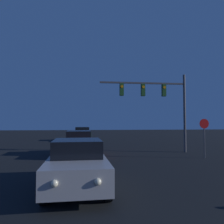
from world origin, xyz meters
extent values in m
cube|color=#99999E|center=(-1.66, 6.10, 0.70)|extent=(2.03, 4.18, 0.74)
cube|color=black|center=(-1.66, 6.31, 1.36)|extent=(1.67, 1.89, 0.57)
cylinder|color=black|center=(-0.74, 4.85, 0.33)|extent=(0.23, 0.66, 0.66)
cylinder|color=black|center=(-2.49, 4.80, 0.33)|extent=(0.23, 0.66, 0.66)
cylinder|color=black|center=(-0.82, 7.40, 0.33)|extent=(0.23, 0.66, 0.66)
cylinder|color=black|center=(-2.57, 7.35, 0.33)|extent=(0.23, 0.66, 0.66)
sphere|color=#F9EFC6|center=(-1.07, 4.04, 0.77)|extent=(0.18, 0.18, 0.18)
sphere|color=#F9EFC6|center=(-2.11, 4.01, 0.77)|extent=(0.18, 0.18, 0.18)
cube|color=#B21E1E|center=(-1.88, 13.69, 0.70)|extent=(2.00, 4.16, 0.74)
cube|color=black|center=(-1.89, 13.89, 1.36)|extent=(1.66, 1.88, 0.57)
cylinder|color=black|center=(-0.98, 12.43, 0.33)|extent=(0.23, 0.66, 0.66)
cylinder|color=black|center=(-2.73, 12.39, 0.33)|extent=(0.23, 0.66, 0.66)
cylinder|color=black|center=(-1.04, 14.98, 0.33)|extent=(0.23, 0.66, 0.66)
cylinder|color=black|center=(-2.79, 14.94, 0.33)|extent=(0.23, 0.66, 0.66)
sphere|color=#F9EFC6|center=(-1.31, 11.62, 0.77)|extent=(0.18, 0.18, 0.18)
sphere|color=#F9EFC6|center=(-2.36, 11.60, 0.77)|extent=(0.18, 0.18, 0.18)
cube|color=#1E4728|center=(-1.87, 24.97, 0.70)|extent=(2.07, 4.19, 0.74)
cube|color=black|center=(-1.88, 25.17, 1.36)|extent=(1.69, 1.90, 0.57)
cylinder|color=black|center=(-0.94, 23.73, 0.33)|extent=(0.24, 0.67, 0.66)
cylinder|color=black|center=(-2.69, 23.65, 0.33)|extent=(0.24, 0.67, 0.66)
cylinder|color=black|center=(-1.05, 26.28, 0.33)|extent=(0.24, 0.67, 0.66)
cylinder|color=black|center=(-2.80, 26.20, 0.33)|extent=(0.24, 0.67, 0.66)
sphere|color=#F9EFC6|center=(-1.26, 22.91, 0.77)|extent=(0.18, 0.18, 0.18)
sphere|color=#F9EFC6|center=(-2.30, 22.87, 0.77)|extent=(0.18, 0.18, 0.18)
cylinder|color=#4C4C51|center=(5.98, 14.21, 2.91)|extent=(0.18, 0.18, 5.82)
cube|color=#4C4C51|center=(2.78, 14.21, 5.13)|extent=(6.39, 0.12, 0.12)
cube|color=#1E471E|center=(4.38, 14.21, 4.62)|extent=(0.28, 0.28, 0.90)
cylinder|color=orange|center=(4.38, 14.06, 4.82)|extent=(0.20, 0.02, 0.20)
cube|color=#1E471E|center=(2.78, 14.21, 4.62)|extent=(0.28, 0.28, 0.90)
cylinder|color=orange|center=(2.78, 14.06, 4.82)|extent=(0.20, 0.02, 0.20)
cube|color=#1E471E|center=(1.18, 14.21, 4.62)|extent=(0.28, 0.28, 0.90)
cylinder|color=orange|center=(1.18, 14.06, 4.82)|extent=(0.20, 0.02, 0.20)
cylinder|color=#4C4C51|center=(5.99, 11.52, 1.22)|extent=(0.07, 0.07, 2.45)
cylinder|color=red|center=(5.99, 11.50, 2.15)|extent=(0.60, 0.03, 0.60)
camera|label=1|loc=(-1.35, -1.43, 2.26)|focal=35.00mm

